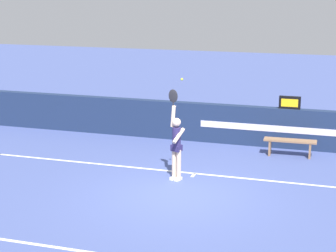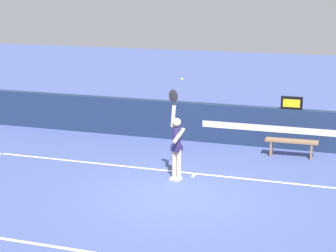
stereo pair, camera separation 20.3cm
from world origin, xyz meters
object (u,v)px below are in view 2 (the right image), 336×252
at_px(tennis_player, 176,143).
at_px(tennis_ball, 182,79).
at_px(speed_display, 292,103).
at_px(courtside_bench_near, 292,144).

distance_m(tennis_player, tennis_ball, 1.68).
bearing_deg(speed_display, courtside_bench_near, -80.73).
relative_size(speed_display, tennis_player, 0.27).
xyz_separation_m(speed_display, tennis_player, (-2.45, -3.86, -0.45)).
relative_size(speed_display, tennis_ball, 9.78).
relative_size(tennis_player, courtside_bench_near, 1.55).
distance_m(tennis_ball, courtside_bench_near, 4.53).
xyz_separation_m(tennis_player, courtside_bench_near, (2.60, 2.97, -0.59)).
bearing_deg(speed_display, tennis_player, -122.40).
bearing_deg(tennis_ball, courtside_bench_near, 51.72).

